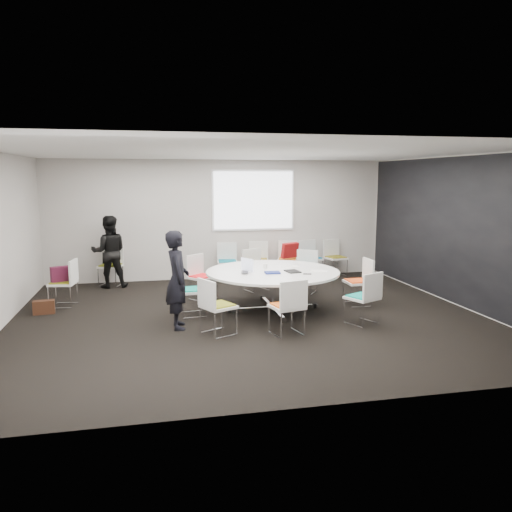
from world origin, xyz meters
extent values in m
cube|color=black|center=(0.00, 0.00, -0.02)|extent=(8.00, 7.00, 0.04)
cube|color=white|center=(0.00, 0.00, 2.82)|extent=(8.00, 7.00, 0.04)
cube|color=#B0ABA6|center=(0.00, 3.52, 1.40)|extent=(8.00, 0.04, 2.80)
cube|color=#B0ABA6|center=(0.00, -3.52, 1.40)|extent=(8.00, 0.04, 2.80)
cube|color=#B0ABA6|center=(4.02, 0.00, 1.40)|extent=(0.04, 7.00, 2.80)
cube|color=black|center=(3.99, 0.00, 1.40)|extent=(0.01, 6.94, 2.74)
cube|color=silver|center=(0.50, 0.35, 0.04)|extent=(0.90, 0.90, 0.08)
cylinder|color=silver|center=(0.50, 0.35, 0.36)|extent=(0.10, 0.10, 0.65)
cylinder|color=white|center=(0.50, 0.35, 0.71)|extent=(2.39, 2.39, 0.04)
cube|color=white|center=(0.80, 3.46, 1.85)|extent=(1.90, 0.03, 1.35)
cube|color=silver|center=(2.15, 0.37, 0.21)|extent=(0.42, 0.42, 0.42)
cube|color=white|center=(2.15, 0.37, 0.44)|extent=(0.44, 0.46, 0.04)
cube|color=#CE4012|center=(2.15, 0.37, 0.47)|extent=(0.38, 0.40, 0.03)
cube|color=white|center=(2.36, 0.37, 0.67)|extent=(0.04, 0.46, 0.42)
cube|color=silver|center=(1.48, 1.55, 0.21)|extent=(0.58, 0.58, 0.42)
cube|color=white|center=(1.48, 1.55, 0.44)|extent=(0.63, 0.62, 0.04)
cube|color=#086983|center=(1.48, 1.55, 0.47)|extent=(0.55, 0.54, 0.03)
cube|color=white|center=(1.60, 1.72, 0.67)|extent=(0.40, 0.29, 0.42)
cube|color=silver|center=(0.55, 1.93, 0.21)|extent=(0.54, 0.54, 0.42)
cube|color=white|center=(0.55, 1.93, 0.44)|extent=(0.59, 0.57, 0.04)
cube|color=brown|center=(0.55, 1.93, 0.47)|extent=(0.51, 0.50, 0.03)
cube|color=white|center=(0.47, 2.13, 0.67)|extent=(0.44, 0.20, 0.42)
cube|color=silver|center=(-0.65, 1.43, 0.21)|extent=(0.59, 0.59, 0.42)
cube|color=white|center=(-0.65, 1.43, 0.44)|extent=(0.64, 0.63, 0.04)
cube|color=red|center=(-0.65, 1.43, 0.47)|extent=(0.55, 0.55, 0.03)
cube|color=white|center=(-0.79, 1.59, 0.67)|extent=(0.37, 0.32, 0.42)
cube|color=silver|center=(-0.95, 0.31, 0.21)|extent=(0.46, 0.46, 0.42)
cube|color=white|center=(-0.95, 0.31, 0.44)|extent=(0.48, 0.50, 0.04)
cube|color=#0A8273|center=(-0.95, 0.31, 0.47)|extent=(0.42, 0.44, 0.03)
cube|color=white|center=(-1.16, 0.29, 0.67)|extent=(0.08, 0.46, 0.42)
cube|color=silver|center=(-0.66, -0.85, 0.21)|extent=(0.56, 0.56, 0.42)
cube|color=white|center=(-0.66, -0.85, 0.44)|extent=(0.60, 0.61, 0.04)
cube|color=olive|center=(-0.66, -0.85, 0.47)|extent=(0.52, 0.53, 0.03)
cube|color=white|center=(-0.84, -0.94, 0.67)|extent=(0.24, 0.43, 0.42)
cube|color=silver|center=(0.36, -1.08, 0.21)|extent=(0.51, 0.51, 0.42)
cube|color=white|center=(0.36, -1.08, 0.44)|extent=(0.55, 0.53, 0.04)
cube|color=#D25617|center=(0.36, -1.08, 0.47)|extent=(0.48, 0.46, 0.03)
cube|color=white|center=(0.41, -1.29, 0.67)|extent=(0.46, 0.14, 0.42)
cube|color=silver|center=(1.72, -0.79, 0.21)|extent=(0.56, 0.56, 0.42)
cube|color=white|center=(1.72, -0.79, 0.44)|extent=(0.61, 0.60, 0.04)
cube|color=#0A8478|center=(1.72, -0.79, 0.47)|extent=(0.53, 0.52, 0.03)
cube|color=white|center=(1.81, -0.98, 0.67)|extent=(0.43, 0.23, 0.42)
cube|color=silver|center=(0.10, 3.10, 0.21)|extent=(0.46, 0.46, 0.42)
cube|color=white|center=(0.10, 3.10, 0.44)|extent=(0.51, 0.49, 0.04)
cube|color=#0A677C|center=(0.10, 3.10, 0.47)|extent=(0.44, 0.42, 0.03)
cube|color=white|center=(0.12, 3.31, 0.67)|extent=(0.46, 0.09, 0.42)
cube|color=silver|center=(0.86, 3.15, 0.21)|extent=(0.49, 0.49, 0.42)
cube|color=white|center=(0.86, 3.15, 0.44)|extent=(0.53, 0.52, 0.04)
cube|color=olive|center=(0.86, 3.15, 0.47)|extent=(0.46, 0.45, 0.03)
cube|color=white|center=(0.90, 3.36, 0.67)|extent=(0.46, 0.12, 0.42)
cube|color=silver|center=(1.56, 3.14, 0.21)|extent=(0.53, 0.53, 0.42)
cube|color=white|center=(1.56, 3.14, 0.44)|extent=(0.57, 0.56, 0.04)
cube|color=orange|center=(1.56, 3.14, 0.47)|extent=(0.50, 0.49, 0.03)
cube|color=white|center=(1.62, 3.34, 0.67)|extent=(0.45, 0.18, 0.42)
cube|color=silver|center=(2.16, 3.15, 0.21)|extent=(0.50, 0.50, 0.42)
cube|color=white|center=(2.16, 3.15, 0.44)|extent=(0.54, 0.52, 0.04)
cube|color=#085A82|center=(2.16, 3.15, 0.47)|extent=(0.47, 0.45, 0.03)
cube|color=white|center=(2.12, 3.35, 0.67)|extent=(0.46, 0.13, 0.42)
cube|color=silver|center=(2.79, 3.14, 0.21)|extent=(0.50, 0.50, 0.42)
cube|color=white|center=(2.79, 3.14, 0.44)|extent=(0.55, 0.53, 0.04)
cube|color=#6C6417|center=(2.79, 3.14, 0.47)|extent=(0.48, 0.46, 0.03)
cube|color=white|center=(2.74, 3.35, 0.67)|extent=(0.46, 0.14, 0.42)
cube|color=silver|center=(-3.26, 1.44, 0.21)|extent=(0.48, 0.48, 0.42)
cube|color=white|center=(-3.26, 1.44, 0.44)|extent=(0.51, 0.53, 0.04)
cube|color=olive|center=(-3.26, 1.44, 0.47)|extent=(0.44, 0.46, 0.03)
cube|color=white|center=(-3.05, 1.40, 0.67)|extent=(0.11, 0.46, 0.42)
cube|color=silver|center=(-2.52, 3.12, 0.21)|extent=(0.54, 0.54, 0.42)
cube|color=white|center=(-2.52, 3.12, 0.44)|extent=(0.58, 0.57, 0.04)
cube|color=olive|center=(-2.52, 3.12, 0.47)|extent=(0.51, 0.49, 0.03)
cube|color=white|center=(-2.45, 3.32, 0.67)|extent=(0.44, 0.19, 0.42)
imported|color=black|center=(-1.24, -0.37, 0.79)|extent=(0.40, 0.59, 1.57)
imported|color=black|center=(-2.52, 2.97, 0.79)|extent=(0.81, 0.65, 1.58)
imported|color=#333338|center=(0.01, 0.23, 0.74)|extent=(0.25, 0.33, 0.02)
cube|color=silver|center=(0.03, 0.34, 0.86)|extent=(0.17, 0.26, 0.22)
cube|color=black|center=(0.81, 0.17, 0.74)|extent=(0.26, 0.33, 0.02)
cube|color=navy|center=(0.43, 0.11, 0.74)|extent=(0.27, 0.21, 0.03)
cube|color=white|center=(0.93, 0.68, 0.73)|extent=(0.35, 0.29, 0.00)
cube|color=white|center=(1.29, 0.13, 0.73)|extent=(0.36, 0.32, 0.00)
cylinder|color=white|center=(0.42, 0.59, 0.78)|extent=(0.08, 0.08, 0.09)
cube|color=black|center=(1.01, -0.09, 0.73)|extent=(0.15, 0.11, 0.01)
cube|color=#4C142B|center=(-3.26, 1.44, 0.62)|extent=(0.42, 0.29, 0.28)
cube|color=#391E12|center=(-3.52, 0.96, 0.12)|extent=(0.38, 0.20, 0.24)
cube|color=#A61415|center=(1.56, 2.93, 0.70)|extent=(0.47, 0.33, 0.36)
camera|label=1|loc=(-1.65, -8.20, 2.39)|focal=35.00mm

